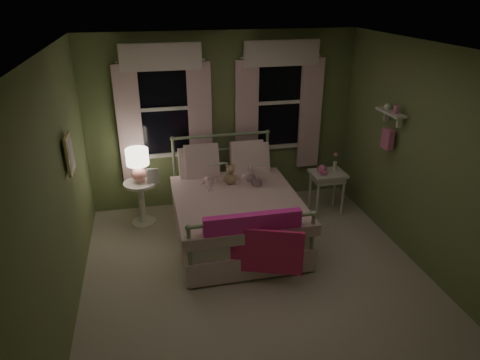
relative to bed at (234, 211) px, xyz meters
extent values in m
plane|color=beige|center=(0.07, -0.96, -0.38)|extent=(4.20, 4.20, 0.00)
plane|color=white|center=(0.07, -0.96, 2.22)|extent=(4.20, 4.20, 0.00)
plane|color=olive|center=(0.07, 1.14, 0.92)|extent=(4.00, 0.00, 4.00)
plane|color=olive|center=(0.07, -3.06, 0.92)|extent=(4.00, 0.00, 4.00)
plane|color=olive|center=(-1.93, -0.96, 0.92)|extent=(0.00, 4.20, 4.20)
plane|color=olive|center=(2.07, -0.96, 0.92)|extent=(0.00, 4.20, 4.20)
cube|color=white|center=(0.00, -0.03, 0.04)|extent=(1.44, 1.94, 0.26)
cube|color=white|center=(0.00, -0.03, -0.20)|extent=(1.54, 2.02, 0.30)
cube|color=white|center=(0.00, -0.18, 0.22)|extent=(1.58, 1.75, 0.14)
cylinder|color=#9EB793|center=(-0.69, -0.03, -0.08)|extent=(0.04, 1.90, 0.04)
cylinder|color=#9EB793|center=(0.69, -0.03, -0.08)|extent=(0.04, 1.90, 0.04)
cylinder|color=#9EB793|center=(-0.71, 0.94, 0.19)|extent=(0.04, 0.04, 1.15)
cylinder|color=#9EB793|center=(0.71, 0.94, 0.19)|extent=(0.04, 0.04, 1.15)
sphere|color=#9EB793|center=(-0.71, 0.94, 0.77)|extent=(0.07, 0.07, 0.07)
sphere|color=#9EB793|center=(0.71, 0.94, 0.77)|extent=(0.07, 0.07, 0.07)
cylinder|color=#9EB793|center=(0.00, 0.94, 0.77)|extent=(1.42, 0.04, 0.04)
cylinder|color=#9EB793|center=(0.00, 0.94, 0.55)|extent=(1.38, 0.03, 0.03)
cylinder|color=#9EB793|center=(-0.71, -1.00, 0.02)|extent=(0.04, 0.04, 0.80)
cylinder|color=#9EB793|center=(0.71, -1.00, 0.02)|extent=(0.04, 0.04, 0.80)
sphere|color=#9EB793|center=(-0.71, -1.00, 0.42)|extent=(0.07, 0.07, 0.07)
sphere|color=#9EB793|center=(0.71, -1.00, 0.42)|extent=(0.07, 0.07, 0.07)
cylinder|color=#9EB793|center=(0.00, -1.00, 0.42)|extent=(1.42, 0.04, 0.04)
cube|color=white|center=(-0.38, 0.67, 0.42)|extent=(0.55, 0.32, 0.57)
cube|color=white|center=(0.38, 0.67, 0.42)|extent=(0.55, 0.32, 0.57)
cube|color=white|center=(-0.33, 0.67, 0.50)|extent=(0.48, 0.30, 0.51)
cube|color=white|center=(0.33, 0.67, 0.50)|extent=(0.48, 0.30, 0.51)
cube|color=#FF31B5|center=(0.00, -1.00, 0.34)|extent=(1.10, 0.11, 0.32)
cube|color=#E72D72|center=(0.00, -1.07, 0.07)|extent=(1.05, 0.41, 0.55)
imported|color=#F7D1DD|center=(-0.28, 0.42, 0.53)|extent=(0.27, 0.19, 0.69)
imported|color=#F7D1DD|center=(0.28, 0.42, 0.53)|extent=(0.38, 0.32, 0.70)
imported|color=beige|center=(-0.28, 0.17, 0.58)|extent=(0.22, 0.15, 0.26)
imported|color=beige|center=(0.28, 0.17, 0.54)|extent=(0.22, 0.15, 0.26)
sphere|color=tan|center=(0.00, 0.27, 0.37)|extent=(0.16, 0.16, 0.16)
sphere|color=tan|center=(0.00, 0.25, 0.51)|extent=(0.12, 0.12, 0.12)
sphere|color=tan|center=(-0.04, 0.25, 0.56)|extent=(0.05, 0.05, 0.05)
sphere|color=tan|center=(0.05, 0.25, 0.56)|extent=(0.05, 0.05, 0.05)
sphere|color=tan|center=(-0.08, 0.24, 0.39)|extent=(0.06, 0.06, 0.06)
sphere|color=tan|center=(0.08, 0.24, 0.39)|extent=(0.06, 0.06, 0.06)
sphere|color=#8C6B51|center=(0.00, 0.20, 0.50)|extent=(0.04, 0.04, 0.04)
cylinder|color=white|center=(-1.21, 0.64, 0.25)|extent=(0.46, 0.46, 0.04)
cylinder|color=white|center=(-1.21, 0.64, -0.06)|extent=(0.08, 0.08, 0.60)
cylinder|color=white|center=(-1.21, 0.64, -0.37)|extent=(0.34, 0.34, 0.03)
sphere|color=pink|center=(-1.21, 0.64, 0.39)|extent=(0.21, 0.21, 0.21)
cylinder|color=pink|center=(-1.21, 0.64, 0.51)|extent=(0.03, 0.03, 0.12)
cylinder|color=#FFEAC6|center=(-1.21, 0.64, 0.65)|extent=(0.31, 0.31, 0.23)
imported|color=beige|center=(-1.11, 0.56, 0.27)|extent=(0.17, 0.23, 0.02)
cube|color=white|center=(1.49, 0.39, 0.25)|extent=(0.50, 0.40, 0.04)
cube|color=white|center=(1.49, 0.39, 0.18)|extent=(0.44, 0.34, 0.08)
cylinder|color=white|center=(1.29, 0.24, -0.07)|extent=(0.04, 0.04, 0.60)
cylinder|color=white|center=(1.69, 0.24, -0.07)|extent=(0.04, 0.04, 0.60)
cylinder|color=white|center=(1.29, 0.54, -0.07)|extent=(0.04, 0.04, 0.60)
cylinder|color=white|center=(1.69, 0.54, -0.07)|extent=(0.04, 0.04, 0.60)
sphere|color=pink|center=(1.39, 0.39, 0.33)|extent=(0.14, 0.14, 0.14)
cube|color=pink|center=(1.39, 0.30, 0.31)|extent=(0.11, 0.06, 0.04)
cylinder|color=white|center=(1.61, 0.44, 0.34)|extent=(0.05, 0.05, 0.14)
cylinder|color=#4C7F3F|center=(1.61, 0.44, 0.45)|extent=(0.01, 0.01, 0.12)
sphere|color=pink|center=(1.61, 0.44, 0.52)|extent=(0.06, 0.06, 0.06)
cube|color=black|center=(-0.78, 1.12, 1.17)|extent=(0.76, 0.02, 1.35)
cube|color=white|center=(-0.78, 1.10, 1.87)|extent=(0.84, 0.05, 0.06)
cube|color=white|center=(-0.78, 1.10, 0.47)|extent=(0.84, 0.05, 0.06)
cube|color=white|center=(-1.18, 1.10, 1.17)|extent=(0.06, 0.05, 1.40)
cube|color=white|center=(-0.38, 1.10, 1.17)|extent=(0.06, 0.05, 1.40)
cube|color=white|center=(-0.78, 1.10, 1.17)|extent=(0.76, 0.04, 0.05)
cube|color=white|center=(-1.28, 1.06, 0.97)|extent=(0.34, 0.06, 1.70)
cube|color=silver|center=(-0.28, 1.06, 0.97)|extent=(0.34, 0.06, 1.70)
cube|color=white|center=(-0.78, 1.04, 1.90)|extent=(1.10, 0.08, 0.36)
cylinder|color=white|center=(-0.78, 1.08, 1.84)|extent=(1.20, 0.03, 0.03)
cube|color=black|center=(0.92, 1.12, 1.17)|extent=(0.76, 0.02, 1.35)
cube|color=white|center=(0.92, 1.10, 1.87)|extent=(0.84, 0.05, 0.06)
cube|color=white|center=(0.92, 1.10, 0.47)|extent=(0.84, 0.05, 0.06)
cube|color=white|center=(0.52, 1.10, 1.17)|extent=(0.06, 0.05, 1.40)
cube|color=white|center=(1.32, 1.10, 1.17)|extent=(0.06, 0.05, 1.40)
cube|color=white|center=(0.92, 1.10, 1.17)|extent=(0.76, 0.04, 0.05)
cube|color=silver|center=(0.42, 1.06, 0.97)|extent=(0.34, 0.06, 1.70)
cube|color=white|center=(1.42, 1.06, 0.97)|extent=(0.34, 0.06, 1.70)
cube|color=white|center=(0.92, 1.04, 1.90)|extent=(1.10, 0.08, 0.36)
cylinder|color=white|center=(0.92, 1.08, 1.84)|extent=(1.20, 0.03, 0.03)
cube|color=white|center=(1.96, -0.26, 1.32)|extent=(0.15, 0.50, 0.03)
cube|color=white|center=(2.00, -0.41, 1.24)|extent=(0.06, 0.03, 0.14)
cube|color=white|center=(2.00, -0.11, 1.24)|extent=(0.06, 0.03, 0.14)
cylinder|color=pink|center=(1.96, -0.36, 1.39)|extent=(0.06, 0.06, 0.10)
sphere|color=white|center=(1.96, -0.16, 1.37)|extent=(0.08, 0.08, 0.08)
cube|color=pink|center=(1.97, -0.26, 0.97)|extent=(0.08, 0.18, 0.26)
cube|color=beige|center=(-1.88, -0.36, 1.12)|extent=(0.03, 0.32, 0.42)
cube|color=silver|center=(-1.87, -0.36, 1.12)|extent=(0.01, 0.25, 0.34)
camera|label=1|loc=(-1.02, -4.95, 2.75)|focal=32.00mm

